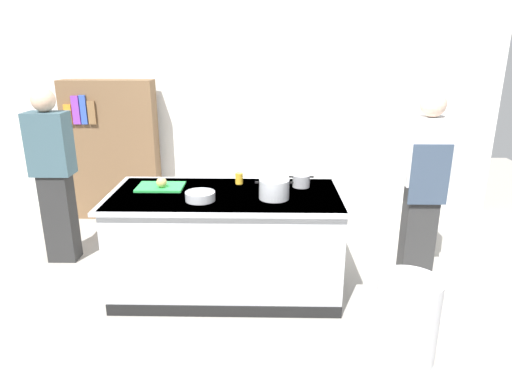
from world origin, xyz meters
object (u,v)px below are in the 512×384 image
Objects in this scene: stock_pot at (274,189)px; bookshelf at (113,150)px; person_guest at (54,173)px; mixing_bowl at (200,196)px; trash_bin at (406,319)px; juice_cup at (239,178)px; onion at (162,182)px; sauce_pan at (301,181)px; person_chef at (424,183)px.

bookshelf is (-1.95, 1.92, -0.13)m from stock_pot.
person_guest is at bearing 162.35° from stock_pot.
mixing_bowl reaches higher than trash_bin.
trash_bin is (1.21, -1.20, -0.65)m from juice_cup.
person_guest is (-1.52, 0.73, -0.02)m from mixing_bowl.
bookshelf is at bearing 120.09° from onion.
sauce_pan is (1.21, 0.11, -0.01)m from onion.
mixing_bowl is 2.40m from bookshelf.
sauce_pan is 0.13× the size of person_chef.
mixing_bowl is (-0.84, -0.38, -0.02)m from sauce_pan.
stock_pot is at bearing -12.63° from onion.
onion is at bearing -59.91° from bookshelf.
person_chef reaches higher than trash_bin.
mixing_bowl is at bearing 64.77° from person_guest.
trash_bin is at bearing 148.78° from person_chef.
bookshelf is at bearing 136.44° from trash_bin.
trash_bin is at bearing -43.56° from bookshelf.
trash_bin is at bearing -59.60° from sauce_pan.
stock_pot reaches higher than mixing_bowl.
person_chef reaches higher than stock_pot.
bookshelf reaches higher than stock_pot.
person_chef is (1.11, 0.10, -0.04)m from sauce_pan.
person_chef is at bearing -24.32° from bookshelf.
bookshelf is (-2.85, 2.71, 0.55)m from trash_bin.
person_guest is at bearing 75.05° from person_chef.
bookshelf reaches higher than juice_cup.
bookshelf reaches higher than sauce_pan.
onion is 0.90× the size of juice_cup.
mixing_bowl is (-0.59, -0.06, -0.04)m from stock_pot.
mixing_bowl is 0.14× the size of person_guest.
sauce_pan is 0.56m from juice_cup.
onion reaches higher than sauce_pan.
sauce_pan is at bearing 24.62° from mixing_bowl.
bookshelf is at bearing 124.45° from mixing_bowl.
onion is 1.97m from bookshelf.
juice_cup is (-0.31, 0.40, -0.03)m from stock_pot.
bookshelf is (-0.98, 1.70, -0.11)m from onion.
person_guest is (-2.36, 0.35, -0.04)m from sauce_pan.
sauce_pan is at bearing 52.97° from stock_pot.
onion is 0.38× the size of mixing_bowl.
person_guest reaches higher than sauce_pan.
person_guest is at bearing 171.58° from sauce_pan.
person_guest reaches higher than stock_pot.
bookshelf is at bearing 135.52° from stock_pot.
sauce_pan is at bearing -7.92° from juice_cup.
mixing_bowl is (0.37, -0.28, -0.03)m from onion.
stock_pot is 0.18× the size of bookshelf.
person_chef reaches higher than juice_cup.
person_guest is at bearing -97.61° from bookshelf.
onion is 0.05× the size of bookshelf.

